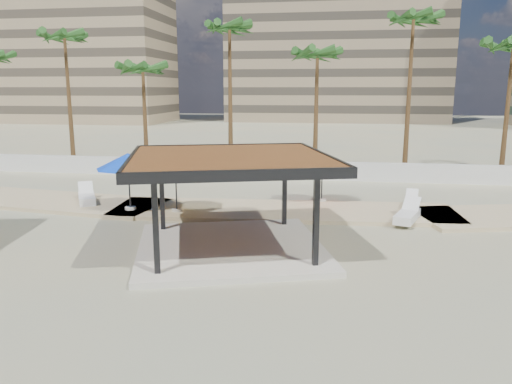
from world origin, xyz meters
TOP-DOWN VIEW (x-y plane):
  - ground at (0.00, 0.00)m, footprint 200.00×200.00m
  - promenade at (2.00, 7.67)m, footprint 44.45×7.97m
  - boundary_wall at (0.00, 16.00)m, footprint 56.00×0.30m
  - building_west at (-42.00, 68.00)m, footprint 34.00×16.00m
  - building_mid at (4.00, 78.00)m, footprint 38.00×16.00m
  - pavilion_central at (0.72, 1.17)m, footprint 8.60×8.60m
  - umbrella_b at (-2.79, 5.80)m, footprint 3.13×3.13m
  - umbrella_c at (3.75, 9.06)m, footprint 3.38×3.38m
  - umbrella_f at (-5.06, 5.80)m, footprint 3.38×3.38m
  - lounger_a at (-7.84, 6.95)m, footprint 1.77×2.34m
  - lounger_b at (7.52, 5.85)m, footprint 1.42×2.34m
  - lounger_c at (8.05, 8.56)m, footprint 0.93×1.93m
  - palm_b at (-15.00, 18.70)m, footprint 3.00×3.00m
  - palm_c at (-9.00, 18.10)m, footprint 3.00×3.00m
  - palm_d at (-3.00, 18.90)m, footprint 3.00×3.00m
  - palm_e at (3.00, 18.40)m, footprint 3.00×3.00m
  - palm_f at (9.00, 18.60)m, footprint 3.00×3.00m

SIDE VIEW (x-z plane):
  - ground at x=0.00m, z-range 0.00..0.00m
  - promenade at x=2.00m, z-range -0.06..0.18m
  - lounger_c at x=8.05m, z-range 0.00..0.70m
  - lounger_b at x=7.52m, z-range -0.04..0.81m
  - lounger_a at x=-7.84m, z-range -0.04..0.82m
  - boundary_wall at x=0.00m, z-range 0.00..1.20m
  - pavilion_central at x=0.72m, z-range 0.34..3.82m
  - umbrella_b at x=-2.79m, z-range 1.04..3.42m
  - umbrella_c at x=3.75m, z-range 1.06..3.49m
  - umbrella_f at x=-5.06m, z-range 1.13..3.79m
  - palm_c at x=-9.00m, z-range 2.88..10.80m
  - palm_e at x=3.00m, z-range 3.27..12.08m
  - palm_b at x=-15.00m, z-range 3.88..14.09m
  - palm_d at x=-3.00m, z-range 4.07..14.70m
  - palm_f at x=9.00m, z-range 4.19..15.10m
  - building_mid at x=4.00m, z-range -0.93..29.47m
  - building_west at x=-42.00m, z-range -0.93..31.47m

